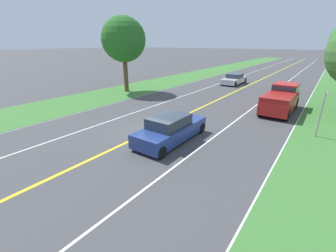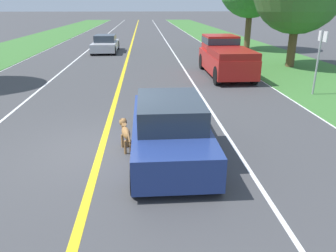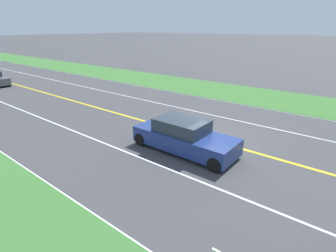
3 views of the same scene
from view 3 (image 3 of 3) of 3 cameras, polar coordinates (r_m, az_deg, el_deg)
name	(u,v)px [view 3 (image 3 of 3)]	position (r m, az deg, el deg)	size (l,w,h in m)	color
ground_plane	(210,140)	(13.12, 9.08, -2.98)	(400.00, 400.00, 0.00)	#424244
centre_divider_line	(210,140)	(13.11, 9.08, -2.96)	(0.18, 160.00, 0.01)	yellow
lane_edge_line_right	(92,214)	(8.53, -16.23, -17.91)	(0.14, 160.00, 0.01)	white
lane_edge_line_left	(261,108)	(19.21, 19.51, 3.79)	(0.14, 160.00, 0.01)	white
lane_dash_same_dir	(165,168)	(10.49, -0.56, -9.05)	(0.10, 160.00, 0.01)	white
lane_dash_oncoming	(239,121)	(16.07, 15.28, 1.06)	(0.10, 160.00, 0.01)	white
grass_verge_left	(274,99)	(21.99, 22.17, 5.51)	(6.00, 160.00, 0.03)	#3D7533
ego_car	(184,137)	(11.64, 3.52, -2.33)	(1.82, 4.71, 1.44)	navy
dog	(202,134)	(12.43, 7.50, -1.83)	(0.37, 1.06, 0.77)	olive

